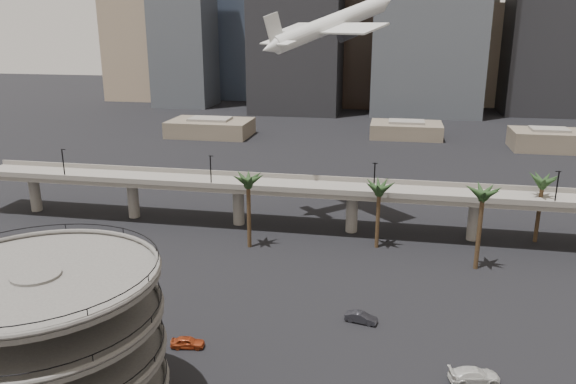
% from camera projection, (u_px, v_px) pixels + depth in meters
% --- Properties ---
extents(parking_ramp, '(22.20, 22.20, 17.35)m').
position_uv_depth(parking_ramp, '(45.00, 337.00, 52.18)').
color(parking_ramp, '#524F4C').
rests_on(parking_ramp, ground).
extents(overpass, '(130.00, 9.30, 14.70)m').
position_uv_depth(overpass, '(294.00, 191.00, 106.03)').
color(overpass, gray).
rests_on(overpass, ground).
extents(palm_trees, '(54.40, 18.40, 14.00)m').
position_uv_depth(palm_trees, '(412.00, 188.00, 93.95)').
color(palm_trees, '#48351E').
rests_on(palm_trees, ground).
extents(low_buildings, '(135.00, 27.50, 6.80)m').
position_uv_depth(low_buildings, '(360.00, 132.00, 188.17)').
color(low_buildings, brown).
rests_on(low_buildings, ground).
extents(airborne_jet, '(25.16, 24.78, 12.27)m').
position_uv_depth(airborne_jet, '(330.00, 25.00, 107.33)').
color(airborne_jet, silver).
rests_on(airborne_jet, ground).
extents(car_a, '(4.28, 2.24, 1.39)m').
position_uv_depth(car_a, '(188.00, 342.00, 68.04)').
color(car_a, '#9C3616').
rests_on(car_a, ground).
extents(car_b, '(4.47, 2.31, 1.40)m').
position_uv_depth(car_b, '(361.00, 318.00, 73.73)').
color(car_b, black).
rests_on(car_b, ground).
extents(car_c, '(5.92, 3.41, 1.62)m').
position_uv_depth(car_c, '(474.00, 375.00, 61.49)').
color(car_c, silver).
rests_on(car_c, ground).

